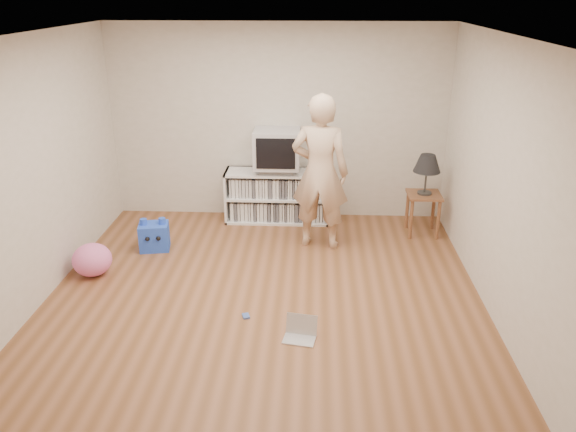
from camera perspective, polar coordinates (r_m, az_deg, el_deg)
The scene contains 13 objects.
ground at distance 5.97m, azimuth -2.39°, elevation -7.83°, with size 4.50×4.50×0.00m, color brown.
walls at distance 5.44m, azimuth -2.61°, elevation 4.12°, with size 4.52×4.52×2.60m.
ceiling at distance 5.18m, azimuth -2.86°, elevation 17.90°, with size 4.50×4.50×0.01m, color white.
media_unit at distance 7.67m, azimuth -1.08°, elevation 2.09°, with size 1.40×0.45×0.70m.
dvd_deck at distance 7.53m, azimuth -1.11°, elevation 4.80°, with size 0.45×0.35×0.07m, color gray.
crt_tv at distance 7.44m, azimuth -1.13°, elevation 6.89°, with size 0.60×0.53×0.50m.
side_table at distance 7.40m, azimuth 13.59°, elevation 1.23°, with size 0.42×0.42×0.55m.
table_lamp at distance 7.23m, azimuth 13.96°, elevation 5.12°, with size 0.34×0.34×0.52m.
person at distance 6.70m, azimuth 3.27°, elevation 4.42°, with size 0.69×0.45×1.89m, color #D7B392.
laptop at distance 5.26m, azimuth 1.27°, elevation -11.69°, with size 0.32×0.28×0.20m.
playing_cards at distance 5.58m, azimuth -4.30°, elevation -10.10°, with size 0.07×0.09×0.02m, color #405DAC.
plush_blue at distance 7.04m, azimuth -13.43°, elevation -2.00°, with size 0.39×0.35×0.40m.
plush_pink at distance 6.62m, azimuth -19.28°, elevation -4.22°, with size 0.43×0.43×0.37m, color pink.
Camera 1 is at (0.50, -5.15, 2.99)m, focal length 35.00 mm.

